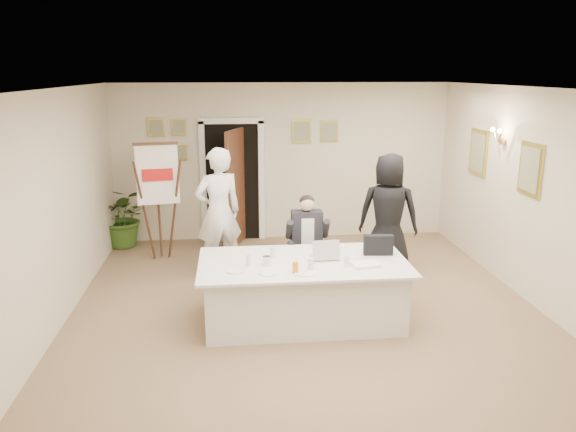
% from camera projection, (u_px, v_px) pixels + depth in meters
% --- Properties ---
extents(floor, '(7.00, 7.00, 0.00)m').
position_uv_depth(floor, '(308.00, 316.00, 7.08)').
color(floor, brown).
rests_on(floor, ground).
extents(ceiling, '(6.00, 7.00, 0.02)m').
position_uv_depth(ceiling, '(310.00, 89.00, 6.38)').
color(ceiling, white).
rests_on(ceiling, wall_back).
extents(wall_back, '(6.00, 0.10, 2.80)m').
position_uv_depth(wall_back, '(282.00, 162.00, 10.10)').
color(wall_back, beige).
rests_on(wall_back, floor).
extents(wall_front, '(6.00, 0.10, 2.80)m').
position_uv_depth(wall_front, '(388.00, 346.00, 3.36)').
color(wall_front, beige).
rests_on(wall_front, floor).
extents(wall_left, '(0.10, 7.00, 2.80)m').
position_uv_depth(wall_left, '(50.00, 214.00, 6.44)').
color(wall_left, beige).
rests_on(wall_left, floor).
extents(wall_right, '(0.10, 7.00, 2.80)m').
position_uv_depth(wall_right, '(546.00, 202.00, 7.03)').
color(wall_right, beige).
rests_on(wall_right, floor).
extents(doorway, '(1.14, 0.86, 2.20)m').
position_uv_depth(doorway, '(234.00, 185.00, 9.93)').
color(doorway, black).
rests_on(doorway, floor).
extents(pictures_back_wall, '(3.40, 0.06, 0.80)m').
position_uv_depth(pictures_back_wall, '(237.00, 138.00, 9.88)').
color(pictures_back_wall, gold).
rests_on(pictures_back_wall, wall_back).
extents(pictures_right_wall, '(0.06, 2.20, 0.80)m').
position_uv_depth(pictures_right_wall, '(501.00, 160.00, 8.09)').
color(pictures_right_wall, gold).
rests_on(pictures_right_wall, wall_right).
extents(wall_sconce, '(0.20, 0.30, 0.24)m').
position_uv_depth(wall_sconce, '(499.00, 136.00, 8.00)').
color(wall_sconce, '#CE8A42').
rests_on(wall_sconce, wall_right).
extents(conference_table, '(2.51, 1.35, 0.78)m').
position_uv_depth(conference_table, '(303.00, 291.00, 6.85)').
color(conference_table, white).
rests_on(conference_table, floor).
extents(seated_man, '(0.59, 0.63, 1.36)m').
position_uv_depth(seated_man, '(307.00, 242.00, 7.83)').
color(seated_man, black).
rests_on(seated_man, floor).
extents(flip_chart, '(0.68, 0.46, 1.88)m').
position_uv_depth(flip_chart, '(159.00, 208.00, 9.00)').
color(flip_chart, '#351C10').
rests_on(flip_chart, floor).
extents(standing_man, '(0.83, 0.69, 1.94)m').
position_uv_depth(standing_man, '(218.00, 213.00, 8.27)').
color(standing_man, white).
rests_on(standing_man, floor).
extents(standing_woman, '(1.03, 0.83, 1.83)m').
position_uv_depth(standing_woman, '(388.00, 214.00, 8.43)').
color(standing_woman, black).
rests_on(standing_woman, floor).
extents(potted_palm, '(0.98, 0.86, 1.07)m').
position_uv_depth(potted_palm, '(124.00, 217.00, 9.76)').
color(potted_palm, '#30521B').
rests_on(potted_palm, floor).
extents(laptop, '(0.35, 0.37, 0.28)m').
position_uv_depth(laptop, '(325.00, 247.00, 6.84)').
color(laptop, '#B7BABC').
rests_on(laptop, conference_table).
extents(laptop_bag, '(0.37, 0.13, 0.25)m').
position_uv_depth(laptop_bag, '(378.00, 245.00, 6.96)').
color(laptop_bag, black).
rests_on(laptop_bag, conference_table).
extents(paper_stack, '(0.36, 0.28, 0.03)m').
position_uv_depth(paper_stack, '(366.00, 264.00, 6.59)').
color(paper_stack, white).
rests_on(paper_stack, conference_table).
extents(plate_left, '(0.23, 0.23, 0.01)m').
position_uv_depth(plate_left, '(236.00, 271.00, 6.41)').
color(plate_left, white).
rests_on(plate_left, conference_table).
extents(plate_mid, '(0.30, 0.30, 0.01)m').
position_uv_depth(plate_mid, '(269.00, 273.00, 6.35)').
color(plate_mid, white).
rests_on(plate_mid, conference_table).
extents(plate_near, '(0.28, 0.28, 0.01)m').
position_uv_depth(plate_near, '(305.00, 273.00, 6.33)').
color(plate_near, white).
rests_on(plate_near, conference_table).
extents(glass_a, '(0.07, 0.07, 0.14)m').
position_uv_depth(glass_a, '(248.00, 260.00, 6.57)').
color(glass_a, silver).
rests_on(glass_a, conference_table).
extents(glass_b, '(0.08, 0.08, 0.14)m').
position_uv_depth(glass_b, '(311.00, 264.00, 6.45)').
color(glass_b, silver).
rests_on(glass_b, conference_table).
extents(glass_c, '(0.07, 0.07, 0.14)m').
position_uv_depth(glass_c, '(347.00, 261.00, 6.55)').
color(glass_c, silver).
rests_on(glass_c, conference_table).
extents(glass_d, '(0.08, 0.08, 0.14)m').
position_uv_depth(glass_d, '(273.00, 253.00, 6.85)').
color(glass_d, silver).
rests_on(glass_d, conference_table).
extents(oj_glass, '(0.07, 0.07, 0.13)m').
position_uv_depth(oj_glass, '(295.00, 267.00, 6.35)').
color(oj_glass, orange).
rests_on(oj_glass, conference_table).
extents(steel_jug, '(0.11, 0.11, 0.11)m').
position_uv_depth(steel_jug, '(267.00, 261.00, 6.60)').
color(steel_jug, silver).
rests_on(steel_jug, conference_table).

